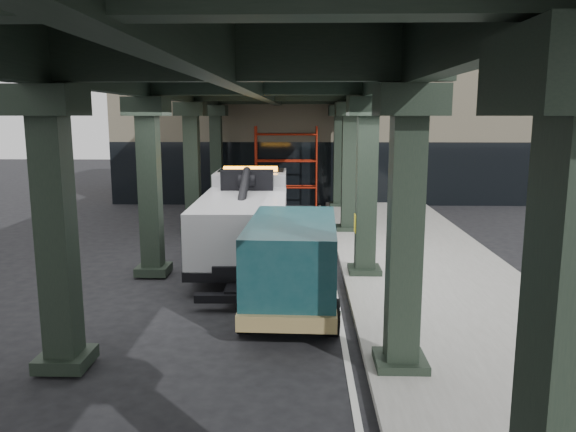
# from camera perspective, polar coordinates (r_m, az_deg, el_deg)

# --- Properties ---
(ground) EXTENTS (90.00, 90.00, 0.00)m
(ground) POSITION_cam_1_polar(r_m,az_deg,el_deg) (14.14, -2.04, -8.43)
(ground) COLOR black
(ground) RESTS_ON ground
(sidewalk) EXTENTS (5.00, 40.00, 0.15)m
(sidewalk) POSITION_cam_1_polar(r_m,az_deg,el_deg) (16.40, 14.39, -5.84)
(sidewalk) COLOR gray
(sidewalk) RESTS_ON ground
(lane_stripe) EXTENTS (0.12, 38.00, 0.01)m
(lane_stripe) POSITION_cam_1_polar(r_m,az_deg,el_deg) (16.04, 4.52, -6.17)
(lane_stripe) COLOR silver
(lane_stripe) RESTS_ON ground
(viaduct) EXTENTS (7.40, 32.00, 6.40)m
(viaduct) POSITION_cam_1_polar(r_m,az_deg,el_deg) (15.46, -3.21, 13.69)
(viaduct) COLOR black
(viaduct) RESTS_ON ground
(building) EXTENTS (22.00, 10.00, 8.00)m
(building) POSITION_cam_1_polar(r_m,az_deg,el_deg) (33.39, 3.59, 9.26)
(building) COLOR #C6B793
(building) RESTS_ON ground
(scaffolding) EXTENTS (3.08, 0.88, 4.00)m
(scaffolding) POSITION_cam_1_polar(r_m,az_deg,el_deg) (28.13, -0.18, 5.26)
(scaffolding) COLOR #AE210D
(scaffolding) RESTS_ON ground
(tow_truck) EXTENTS (2.84, 8.92, 2.90)m
(tow_truck) POSITION_cam_1_polar(r_m,az_deg,el_deg) (18.01, -4.20, 0.25)
(tow_truck) COLOR black
(tow_truck) RESTS_ON ground
(towed_van) EXTENTS (2.29, 5.38, 2.15)m
(towed_van) POSITION_cam_1_polar(r_m,az_deg,el_deg) (13.24, 0.51, -4.49)
(towed_van) COLOR #10363B
(towed_van) RESTS_ON ground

